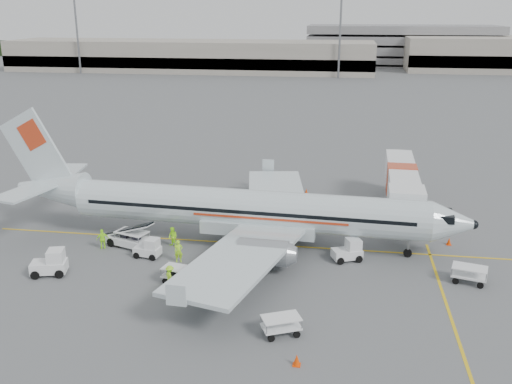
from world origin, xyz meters
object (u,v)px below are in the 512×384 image
Objects in this scene: jet_bridge at (401,190)px; tug_fore at (347,250)px; aircraft at (248,184)px; tug_aft at (49,262)px; tug_mid at (147,248)px; belt_loader at (131,230)px.

jet_bridge is 12.34m from tug_fore.
tug_aft is at bearing -146.80° from aircraft.
tug_mid is (-15.16, -1.70, -0.08)m from tug_fore.
tug_mid is 0.80× the size of tug_aft.
jet_bridge is at bearing 18.54° from tug_aft.
belt_loader is (-9.15, -1.96, -3.69)m from aircraft.
aircraft is at bearing 34.50° from tug_mid.
jet_bridge is at bearing 39.20° from aircraft.
tug_aft is at bearing 172.84° from tug_fore.
tug_aft is (-21.11, -5.72, 0.10)m from tug_fore.
aircraft reaches higher than tug_fore.
aircraft reaches higher than jet_bridge.
jet_bridge is at bearing 44.67° from tug_fore.
tug_fore is at bearing 0.42° from tug_aft.
tug_mid is at bearing 19.29° from tug_aft.
jet_bridge reaches higher than belt_loader.
aircraft is 18.94× the size of tug_mid.
belt_loader is 2.72× the size of tug_mid.
tug_mid is (-19.95, -12.98, -1.54)m from jet_bridge.
belt_loader is 2.19× the size of tug_aft.
jet_bridge is 23.85m from tug_mid.
tug_aft is at bearing -144.84° from jet_bridge.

